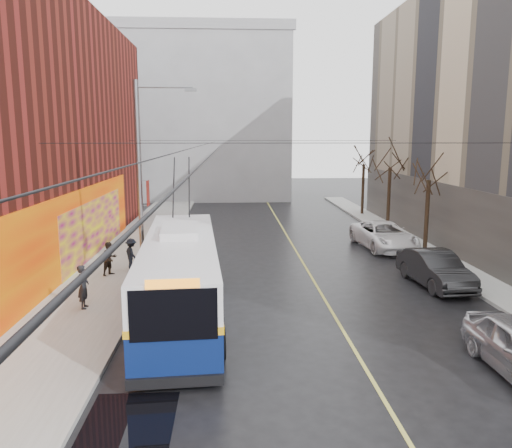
{
  "coord_description": "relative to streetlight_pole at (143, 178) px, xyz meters",
  "views": [
    {
      "loc": [
        -2.38,
        -11.91,
        6.59
      ],
      "look_at": [
        -1.18,
        10.77,
        2.65
      ],
      "focal_mm": 35.0,
      "sensor_mm": 36.0,
      "label": 1
    }
  ],
  "objects": [
    {
      "name": "pedestrian_a",
      "position": [
        -1.84,
        -3.3,
        -3.85
      ],
      "size": [
        0.45,
        0.65,
        1.69
      ],
      "primitive_type": "imported",
      "rotation": [
        0.0,
        0.0,
        1.65
      ],
      "color": "black",
      "rests_on": "sidewalk_left"
    },
    {
      "name": "pedestrian_b",
      "position": [
        -1.93,
        1.36,
        -3.9
      ],
      "size": [
        0.94,
        0.98,
        1.6
      ],
      "primitive_type": "imported",
      "rotation": [
        0.0,
        0.0,
        0.96
      ],
      "color": "black",
      "rests_on": "sidewalk_left"
    },
    {
      "name": "pedestrian_c",
      "position": [
        -1.14,
        2.45,
        -3.93
      ],
      "size": [
        1.03,
        1.14,
        1.54
      ],
      "primitive_type": "imported",
      "rotation": [
        0.0,
        0.0,
        2.17
      ],
      "color": "black",
      "rests_on": "sidewalk_left"
    },
    {
      "name": "following_car",
      "position": [
        1.9,
        6.74,
        -4.16
      ],
      "size": [
        1.76,
        4.09,
        1.37
      ],
      "primitive_type": "imported",
      "rotation": [
        0.0,
        0.0,
        0.03
      ],
      "color": "#9FA0A4",
      "rests_on": "ground"
    },
    {
      "name": "pigeons_flying",
      "position": [
        3.94,
        0.13,
        2.79
      ],
      "size": [
        2.7,
        2.17,
        1.07
      ],
      "color": "slate"
    },
    {
      "name": "streetlight_pole",
      "position": [
        0.0,
        0.0,
        0.0
      ],
      "size": [
        2.65,
        0.6,
        9.0
      ],
      "color": "slate",
      "rests_on": "ground"
    },
    {
      "name": "lane_line",
      "position": [
        7.64,
        4.0,
        -4.84
      ],
      "size": [
        0.12,
        50.0,
        0.01
      ],
      "primitive_type": "cube",
      "color": "#BFB74C",
      "rests_on": "ground"
    },
    {
      "name": "ground",
      "position": [
        6.14,
        -10.0,
        -4.85
      ],
      "size": [
        140.0,
        140.0,
        0.0
      ],
      "primitive_type": "plane",
      "color": "black",
      "rests_on": "ground"
    },
    {
      "name": "trolleybus",
      "position": [
        1.9,
        -3.9,
        -3.27
      ],
      "size": [
        3.42,
        12.13,
        5.69
      ],
      "rotation": [
        0.0,
        0.0,
        0.07
      ],
      "color": "#0A194D",
      "rests_on": "ground"
    },
    {
      "name": "catenary_wires",
      "position": [
        3.6,
        4.77,
        1.4
      ],
      "size": [
        18.0,
        60.0,
        0.22
      ],
      "color": "black"
    },
    {
      "name": "parked_car_c",
      "position": [
        12.99,
        7.06,
        -4.05
      ],
      "size": [
        3.18,
        5.94,
        1.59
      ],
      "primitive_type": "imported",
      "rotation": [
        0.0,
        0.0,
        0.1
      ],
      "color": "white",
      "rests_on": "ground"
    },
    {
      "name": "parked_car_b",
      "position": [
        12.93,
        -0.7,
        -4.06
      ],
      "size": [
        2.05,
        4.92,
        1.58
      ],
      "primitive_type": "imported",
      "rotation": [
        0.0,
        0.0,
        0.08
      ],
      "color": "black",
      "rests_on": "ground"
    },
    {
      "name": "sidewalk_left",
      "position": [
        -1.86,
        2.0,
        -4.77
      ],
      "size": [
        4.0,
        60.0,
        0.15
      ],
      "primitive_type": "cube",
      "color": "gray",
      "rests_on": "ground"
    },
    {
      "name": "puddle",
      "position": [
        1.35,
        -11.31,
        -4.84
      ],
      "size": [
        2.1,
        3.24,
        0.01
      ],
      "primitive_type": "cube",
      "color": "black",
      "rests_on": "ground"
    },
    {
      "name": "tree_near",
      "position": [
        15.14,
        6.0,
        0.13
      ],
      "size": [
        3.2,
        3.2,
        6.4
      ],
      "color": "black",
      "rests_on": "ground"
    },
    {
      "name": "tree_mid",
      "position": [
        15.14,
        13.0,
        0.41
      ],
      "size": [
        3.2,
        3.2,
        6.68
      ],
      "color": "black",
      "rests_on": "ground"
    },
    {
      "name": "building_far",
      "position": [
        0.14,
        34.99,
        4.17
      ],
      "size": [
        20.5,
        12.1,
        18.0
      ],
      "color": "gray",
      "rests_on": "ground"
    },
    {
      "name": "tree_far",
      "position": [
        15.14,
        20.0,
        0.3
      ],
      "size": [
        3.2,
        3.2,
        6.57
      ],
      "color": "black",
      "rests_on": "ground"
    },
    {
      "name": "sidewalk_right",
      "position": [
        15.14,
        2.0,
        -4.77
      ],
      "size": [
        2.0,
        60.0,
        0.15
      ],
      "primitive_type": "cube",
      "color": "gray",
      "rests_on": "ground"
    }
  ]
}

